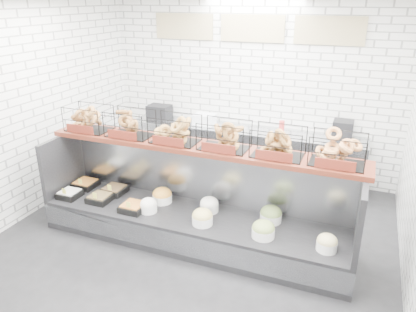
% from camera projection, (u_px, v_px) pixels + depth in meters
% --- Properties ---
extents(ground, '(5.50, 5.50, 0.00)m').
position_uv_depth(ground, '(184.00, 253.00, 5.05)').
color(ground, black).
rests_on(ground, ground).
extents(room_shell, '(5.02, 5.51, 3.01)m').
position_uv_depth(room_shell, '(201.00, 80.00, 4.81)').
color(room_shell, white).
rests_on(room_shell, ground).
extents(display_case, '(4.00, 0.90, 1.20)m').
position_uv_depth(display_case, '(194.00, 217.00, 5.23)').
color(display_case, black).
rests_on(display_case, ground).
extents(bagel_shelf, '(4.10, 0.50, 0.40)m').
position_uv_depth(bagel_shelf, '(199.00, 135.00, 4.98)').
color(bagel_shelf, '#41160E').
rests_on(bagel_shelf, display_case).
extents(prep_counter, '(4.00, 0.60, 1.20)m').
position_uv_depth(prep_counter, '(242.00, 153.00, 6.98)').
color(prep_counter, '#93969B').
rests_on(prep_counter, ground).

